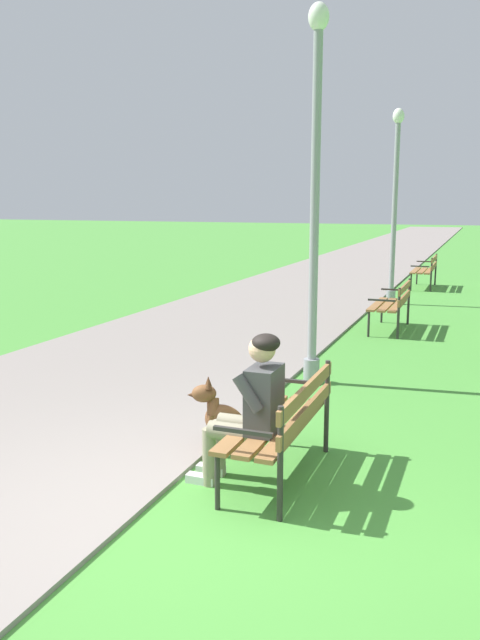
{
  "coord_description": "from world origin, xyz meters",
  "views": [
    {
      "loc": [
        1.97,
        -3.82,
        2.24
      ],
      "look_at": [
        -0.64,
        2.94,
        0.9
      ],
      "focal_mm": 36.24,
      "sensor_mm": 36.0,
      "label": 1
    }
  ],
  "objects_px": {
    "park_bench_near": "(285,419)",
    "park_bench_far": "(426,268)",
    "dog_brown": "(231,425)",
    "park_bench_mid": "(393,302)",
    "person_seated_on_near_bench": "(251,404)",
    "lamp_post_mid": "(395,205)",
    "lamp_post_near": "(315,195)"
  },
  "relations": [
    {
      "from": "park_bench_near",
      "to": "lamp_post_mid",
      "type": "xyz_separation_m",
      "value": [
        -0.51,
        9.56,
        1.64
      ]
    },
    {
      "from": "park_bench_far",
      "to": "lamp_post_mid",
      "type": "relative_size",
      "value": 0.36
    },
    {
      "from": "park_bench_mid",
      "to": "person_seated_on_near_bench",
      "type": "distance_m",
      "value": 6.79
    },
    {
      "from": "dog_brown",
      "to": "lamp_post_near",
      "type": "height_order",
      "value": "lamp_post_near"
    },
    {
      "from": "person_seated_on_near_bench",
      "to": "lamp_post_mid",
      "type": "bearing_deg",
      "value": 91.79
    },
    {
      "from": "person_seated_on_near_bench",
      "to": "lamp_post_mid",
      "type": "xyz_separation_m",
      "value": [
        -0.31,
        9.78,
        1.47
      ]
    },
    {
      "from": "lamp_post_near",
      "to": "park_bench_near",
      "type": "bearing_deg",
      "value": -79.46
    },
    {
      "from": "park_bench_far",
      "to": "person_seated_on_near_bench",
      "type": "bearing_deg",
      "value": -90.73
    },
    {
      "from": "park_bench_mid",
      "to": "lamp_post_mid",
      "type": "relative_size",
      "value": 0.36
    },
    {
      "from": "park_bench_near",
      "to": "lamp_post_mid",
      "type": "bearing_deg",
      "value": 93.07
    },
    {
      "from": "lamp_post_near",
      "to": "park_bench_mid",
      "type": "bearing_deg",
      "value": 82.61
    },
    {
      "from": "park_bench_far",
      "to": "lamp_post_mid",
      "type": "xyz_separation_m",
      "value": [
        -0.47,
        -3.0,
        1.64
      ]
    },
    {
      "from": "park_bench_near",
      "to": "lamp_post_mid",
      "type": "relative_size",
      "value": 0.36
    },
    {
      "from": "park_bench_near",
      "to": "lamp_post_near",
      "type": "distance_m",
      "value": 3.42
    },
    {
      "from": "dog_brown",
      "to": "lamp_post_near",
      "type": "relative_size",
      "value": 0.17
    },
    {
      "from": "park_bench_far",
      "to": "person_seated_on_near_bench",
      "type": "distance_m",
      "value": 12.79
    },
    {
      "from": "park_bench_mid",
      "to": "lamp_post_near",
      "type": "xyz_separation_m",
      "value": [
        -0.48,
        -3.7,
        1.79
      ]
    },
    {
      "from": "lamp_post_mid",
      "to": "lamp_post_near",
      "type": "bearing_deg",
      "value": -90.17
    },
    {
      "from": "park_bench_far",
      "to": "person_seated_on_near_bench",
      "type": "xyz_separation_m",
      "value": [
        -0.16,
        -12.78,
        0.17
      ]
    },
    {
      "from": "lamp_post_near",
      "to": "person_seated_on_near_bench",
      "type": "bearing_deg",
      "value": -84.0
    },
    {
      "from": "lamp_post_mid",
      "to": "person_seated_on_near_bench",
      "type": "bearing_deg",
      "value": -88.21
    },
    {
      "from": "park_bench_far",
      "to": "lamp_post_mid",
      "type": "distance_m",
      "value": 3.45
    },
    {
      "from": "park_bench_far",
      "to": "dog_brown",
      "type": "bearing_deg",
      "value": -92.68
    },
    {
      "from": "park_bench_mid",
      "to": "lamp_post_near",
      "type": "relative_size",
      "value": 0.34
    },
    {
      "from": "park_bench_mid",
      "to": "park_bench_far",
      "type": "distance_m",
      "value": 6.0
    },
    {
      "from": "park_bench_near",
      "to": "dog_brown",
      "type": "bearing_deg",
      "value": 149.85
    },
    {
      "from": "dog_brown",
      "to": "park_bench_mid",
      "type": "bearing_deg",
      "value": 84.81
    },
    {
      "from": "park_bench_near",
      "to": "park_bench_far",
      "type": "height_order",
      "value": "same"
    },
    {
      "from": "park_bench_near",
      "to": "lamp_post_near",
      "type": "height_order",
      "value": "lamp_post_near"
    },
    {
      "from": "person_seated_on_near_bench",
      "to": "park_bench_mid",
      "type": "bearing_deg",
      "value": 88.69
    },
    {
      "from": "park_bench_near",
      "to": "person_seated_on_near_bench",
      "type": "relative_size",
      "value": 1.2
    },
    {
      "from": "lamp_post_near",
      "to": "lamp_post_mid",
      "type": "distance_m",
      "value": 6.7
    }
  ]
}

